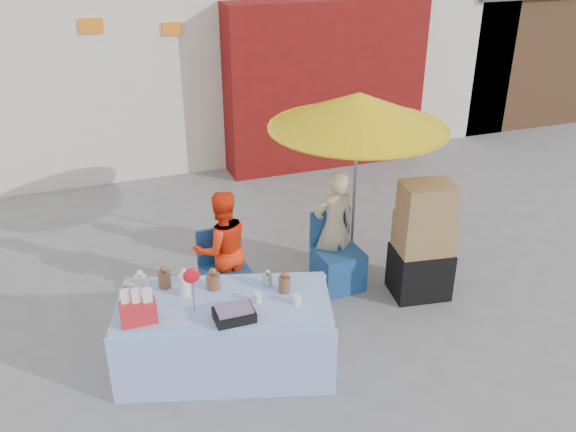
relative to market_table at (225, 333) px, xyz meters
name	(u,v)px	position (x,y,z in m)	size (l,w,h in m)	color
ground	(284,337)	(0.63, 0.22, -0.37)	(80.00, 80.00, 0.00)	slate
market_table	(225,333)	(0.00, 0.00, 0.00)	(2.05, 1.38, 1.14)	#99BEF5
chair_left	(227,287)	(0.25, 0.89, -0.12)	(0.51, 0.50, 0.85)	navy
chair_right	(337,266)	(1.50, 0.89, -0.12)	(0.51, 0.50, 0.85)	navy
vendor_orange	(222,249)	(0.25, 1.03, 0.26)	(0.62, 0.48, 1.27)	#FF330D
vendor_beige	(334,228)	(1.50, 1.03, 0.28)	(0.48, 0.31, 1.31)	#C5B28B
umbrella	(359,111)	(1.80, 1.18, 1.52)	(1.90, 1.90, 2.09)	gray
box_stack	(422,245)	(2.27, 0.46, 0.23)	(0.65, 0.56, 1.30)	black
tarp_bundle	(149,338)	(-0.62, 0.47, -0.24)	(0.58, 0.47, 0.26)	yellow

